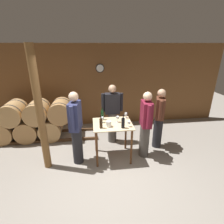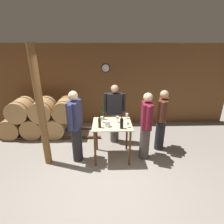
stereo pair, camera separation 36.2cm
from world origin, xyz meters
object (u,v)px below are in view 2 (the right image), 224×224
object	(u,v)px
wooden_post	(41,110)
person_visitor_with_scarf	(162,120)
wine_bottle_far_left	(100,123)
wine_glass_far_side	(127,115)
wine_bottle_center	(122,123)
wine_glass_near_center	(117,118)
person_visitor_bearded	(115,113)
ice_bucket	(107,124)
person_visitor_near_door	(76,126)
wine_glass_near_left	(102,118)
wine_glass_near_right	(128,123)
wine_bottle_left	(103,114)
person_host	(146,125)

from	to	relation	value
wooden_post	person_visitor_with_scarf	size ratio (longest dim) A/B	1.65
wine_bottle_far_left	wine_glass_far_side	xyz separation A→B (m)	(0.66, 0.49, -0.02)
wine_bottle_center	wine_glass_near_center	distance (m)	0.32
wine_glass_far_side	person_visitor_bearded	xyz separation A→B (m)	(-0.28, 0.49, -0.14)
ice_bucket	person_visitor_near_door	xyz separation A→B (m)	(-0.73, 0.06, -0.07)
wine_glass_near_left	wine_glass_near_center	world-z (taller)	wine_glass_near_center
wine_glass_near_left	person_visitor_near_door	xyz separation A→B (m)	(-0.60, -0.17, -0.10)
wooden_post	wine_glass_near_right	xyz separation A→B (m)	(1.88, -0.04, -0.32)
wine_glass_far_side	wine_bottle_left	bearing A→B (deg)	-177.17
wine_bottle_far_left	ice_bucket	distance (m)	0.19
wine_glass_near_left	wine_glass_far_side	distance (m)	0.65
wine_glass_far_side	person_visitor_near_door	distance (m)	1.28
wine_bottle_far_left	wine_glass_far_side	bearing A→B (deg)	36.79
wine_bottle_left	person_visitor_with_scarf	bearing A→B (deg)	3.29
person_host	wine_glass_near_center	bearing A→B (deg)	172.72
wine_glass_near_right	person_visitor_bearded	distance (m)	1.03
person_visitor_bearded	person_visitor_near_door	distance (m)	1.27
wine_glass_near_center	wine_glass_near_right	world-z (taller)	wine_glass_near_center
wine_glass_near_center	wine_glass_near_right	bearing A→B (deg)	-51.44
person_visitor_with_scarf	person_visitor_near_door	bearing A→B (deg)	-168.47
ice_bucket	person_visitor_near_door	distance (m)	0.74
wine_glass_near_center	ice_bucket	size ratio (longest dim) A/B	1.15
wine_glass_near_right	person_visitor_with_scarf	distance (m)	1.10
person_host	person_visitor_near_door	world-z (taller)	person_visitor_near_door
person_visitor_near_door	wine_glass_near_center	bearing A→B (deg)	8.64
wine_glass_near_center	wine_glass_near_right	xyz separation A→B (m)	(0.22, -0.27, -0.02)
wine_glass_near_left	person_visitor_bearded	size ratio (longest dim) A/B	0.08
person_visitor_with_scarf	wine_bottle_far_left	bearing A→B (deg)	-160.65
wine_glass_near_center	person_host	distance (m)	0.69
wine_bottle_left	ice_bucket	world-z (taller)	wine_bottle_left
wine_bottle_left	wine_glass_far_side	xyz separation A→B (m)	(0.59, 0.03, -0.03)
wine_glass_near_left	person_visitor_with_scarf	size ratio (longest dim) A/B	0.09
wine_bottle_far_left	wine_glass_near_right	world-z (taller)	wine_bottle_far_left
wine_bottle_center	wine_glass_far_side	size ratio (longest dim) A/B	2.38
wine_bottle_left	wine_glass_near_center	bearing A→B (deg)	-29.78
wine_bottle_far_left	wine_glass_near_right	distance (m)	0.63
wine_bottle_far_left	person_visitor_with_scarf	world-z (taller)	person_visitor_with_scarf
wine_glass_far_side	person_visitor_bearded	bearing A→B (deg)	120.25
wine_glass_near_center	person_visitor_with_scarf	distance (m)	1.20
wine_glass_near_right	person_visitor_near_door	size ratio (longest dim) A/B	0.08
wooden_post	wine_glass_near_right	bearing A→B (deg)	-1.25
wine_glass_near_center	wine_glass_far_side	bearing A→B (deg)	42.77
wine_bottle_left	wine_glass_far_side	size ratio (longest dim) A/B	2.46
wine_glass_near_center	wine_glass_near_left	bearing A→B (deg)	176.15
person_visitor_bearded	wine_glass_near_left	bearing A→B (deg)	-115.51
person_host	person_visitor_bearded	xyz separation A→B (m)	(-0.70, 0.80, 0.00)
person_visitor_near_door	person_host	bearing A→B (deg)	2.17
wine_glass_far_side	wine_glass_near_left	bearing A→B (deg)	-161.60
wine_glass_near_right	person_visitor_bearded	size ratio (longest dim) A/B	0.08
wine_glass_near_left	wine_glass_near_right	size ratio (longest dim) A/B	1.06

